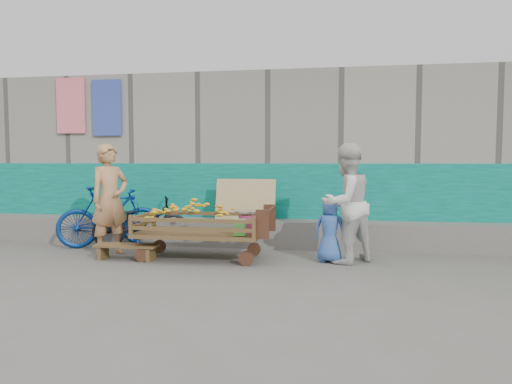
% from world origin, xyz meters
% --- Properties ---
extents(ground, '(80.00, 80.00, 0.00)m').
position_xyz_m(ground, '(0.00, 0.00, 0.00)').
color(ground, '#5A5751').
rests_on(ground, ground).
extents(building_wall, '(12.00, 3.50, 3.00)m').
position_xyz_m(building_wall, '(-0.00, 4.05, 1.47)').
color(building_wall, gray).
rests_on(building_wall, ground).
extents(banana_cart, '(1.99, 0.91, 0.85)m').
position_xyz_m(banana_cart, '(-0.24, 1.23, 0.57)').
color(banana_cart, brown).
rests_on(banana_cart, ground).
extents(bench, '(0.92, 0.28, 0.23)m').
position_xyz_m(bench, '(-1.24, 0.99, 0.17)').
color(bench, brown).
rests_on(bench, ground).
extents(vendor_man, '(0.67, 0.74, 1.70)m').
position_xyz_m(vendor_man, '(-1.64, 1.31, 0.85)').
color(vendor_man, '#B58052').
rests_on(vendor_man, ground).
extents(woman, '(1.04, 1.02, 1.69)m').
position_xyz_m(woman, '(1.91, 1.33, 0.85)').
color(woman, silver).
rests_on(woman, ground).
extents(child, '(0.48, 0.34, 0.92)m').
position_xyz_m(child, '(1.69, 1.31, 0.46)').
color(child, '#365FB2').
rests_on(child, ground).
extents(bicycle_dark, '(1.67, 1.15, 0.83)m').
position_xyz_m(bicycle_dark, '(-1.46, 2.05, 0.42)').
color(bicycle_dark, black).
rests_on(bicycle_dark, ground).
extents(bicycle_blue, '(1.74, 1.15, 1.02)m').
position_xyz_m(bicycle_blue, '(-1.95, 1.90, 0.51)').
color(bicycle_blue, navy).
rests_on(bicycle_blue, ground).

